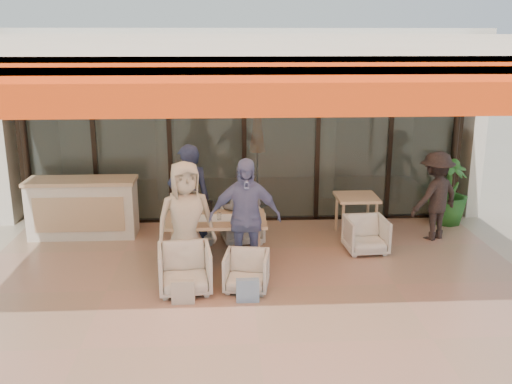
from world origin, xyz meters
TOP-DOWN VIEW (x-y plane):
  - ground at (0.00, 0.00)m, footprint 70.00×70.00m
  - terrace_floor at (0.00, 0.00)m, footprint 8.00×6.00m
  - terrace_structure at (0.00, -0.26)m, footprint 8.00×6.00m
  - glass_storefront at (0.00, 3.00)m, footprint 8.08×0.10m
  - interior_block at (0.01, 5.31)m, footprint 9.05×3.62m
  - host_counter at (-2.81, 2.30)m, footprint 1.85×0.65m
  - dining_table at (-0.51, 0.93)m, footprint 1.50×0.90m
  - chair_far_left at (-0.92, 1.87)m, footprint 0.76×0.73m
  - chair_far_right at (-0.08, 1.87)m, footprint 0.75×0.72m
  - chair_near_left at (-0.92, -0.03)m, footprint 0.77×0.73m
  - chair_near_right at (-0.08, -0.03)m, footprint 0.67×0.64m
  - diner_navy at (-0.92, 1.37)m, footprint 0.71×0.51m
  - diner_grey at (-0.08, 1.37)m, footprint 0.80×0.66m
  - diner_cream at (-0.92, 0.47)m, footprint 0.96×0.75m
  - diner_periwinkle at (-0.08, 0.47)m, footprint 1.04×0.45m
  - tote_bag_cream at (-0.92, -0.43)m, footprint 0.30×0.10m
  - tote_bag_blue at (-0.08, -0.43)m, footprint 0.30×0.10m
  - side_table at (1.89, 2.03)m, footprint 0.70×0.70m
  - side_chair at (1.89, 1.28)m, footprint 0.67×0.63m
  - standing_woman at (3.19, 1.84)m, footprint 1.15×0.98m
  - potted_palm at (3.74, 2.65)m, footprint 1.05×1.05m

SIDE VIEW (x-z plane):
  - ground at x=0.00m, z-range 0.00..0.00m
  - terrace_floor at x=0.00m, z-range 0.00..0.01m
  - tote_bag_cream at x=-0.92m, z-range 0.00..0.34m
  - tote_bag_blue at x=-0.08m, z-range 0.00..0.34m
  - chair_near_right at x=-0.08m, z-range 0.00..0.60m
  - side_chair at x=1.89m, z-range 0.00..0.65m
  - chair_far_left at x=-0.92m, z-range 0.00..0.66m
  - chair_far_right at x=-0.08m, z-range 0.00..0.67m
  - chair_near_left at x=-0.92m, z-range 0.00..0.72m
  - host_counter at x=-2.81m, z-range 0.01..1.05m
  - side_table at x=1.89m, z-range 0.27..1.01m
  - potted_palm at x=3.74m, z-range 0.00..1.33m
  - dining_table at x=-0.51m, z-range 0.22..1.15m
  - diner_grey at x=-0.08m, z-range 0.00..1.48m
  - standing_woman at x=3.19m, z-range 0.00..1.54m
  - diner_cream at x=-0.92m, z-range 0.00..1.72m
  - diner_periwinkle at x=-0.08m, z-range 0.00..1.76m
  - diner_navy at x=-0.92m, z-range 0.00..1.80m
  - glass_storefront at x=0.00m, z-range 0.00..3.20m
  - interior_block at x=0.01m, z-range 0.47..3.99m
  - terrace_structure at x=0.00m, z-range 1.55..4.95m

